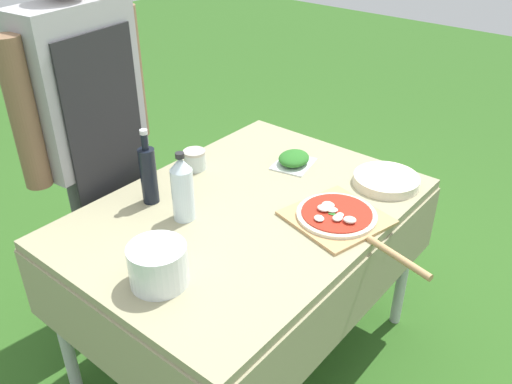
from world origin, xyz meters
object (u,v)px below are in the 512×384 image
object	(u,v)px
oil_bottle	(148,174)
mixing_tub	(158,265)
pizza_on_peel	(339,218)
plate_stack	(386,180)
person_cook	(88,125)
prep_table	(246,227)
sauce_jar	(195,161)
herb_container	(294,159)
water_bottle	(182,188)

from	to	relation	value
oil_bottle	mixing_tub	world-z (taller)	oil_bottle
pizza_on_peel	plate_stack	xyz separation A→B (m)	(0.34, -0.00, 0.00)
person_cook	prep_table	bearing A→B (deg)	99.33
mixing_tub	plate_stack	size ratio (longest dim) A/B	0.67
plate_stack	prep_table	bearing A→B (deg)	146.99
plate_stack	oil_bottle	bearing A→B (deg)	137.42
sauce_jar	mixing_tub	bearing A→B (deg)	-143.61
prep_table	sauce_jar	distance (m)	0.39
person_cook	oil_bottle	size ratio (longest dim) A/B	5.62
prep_table	oil_bottle	bearing A→B (deg)	121.82
plate_stack	sauce_jar	xyz separation A→B (m)	(-0.38, 0.67, 0.02)
pizza_on_peel	herb_container	world-z (taller)	herb_container
prep_table	plate_stack	distance (m)	0.58
plate_stack	mixing_tub	bearing A→B (deg)	165.61
pizza_on_peel	plate_stack	size ratio (longest dim) A/B	2.24
prep_table	mixing_tub	world-z (taller)	mixing_tub
prep_table	person_cook	size ratio (longest dim) A/B	0.80
plate_stack	water_bottle	bearing A→B (deg)	146.69
person_cook	sauce_jar	bearing A→B (deg)	127.63
herb_container	mixing_tub	distance (m)	0.87
sauce_jar	prep_table	bearing A→B (deg)	-105.22
prep_table	herb_container	xyz separation A→B (m)	(0.38, 0.06, 0.11)
herb_container	sauce_jar	distance (m)	0.41
person_cook	herb_container	bearing A→B (deg)	127.59
water_bottle	herb_container	xyz separation A→B (m)	(0.57, -0.06, -0.10)
prep_table	mixing_tub	xyz separation A→B (m)	(-0.48, -0.07, 0.15)
oil_bottle	water_bottle	distance (m)	0.18
oil_bottle	herb_container	world-z (taller)	oil_bottle
prep_table	plate_stack	size ratio (longest dim) A/B	5.00
prep_table	mixing_tub	bearing A→B (deg)	-172.00
oil_bottle	mixing_tub	distance (m)	0.47
water_bottle	plate_stack	xyz separation A→B (m)	(0.67, -0.44, -0.10)
prep_table	oil_bottle	world-z (taller)	oil_bottle
water_bottle	herb_container	size ratio (longest dim) A/B	1.29
pizza_on_peel	water_bottle	xyz separation A→B (m)	(-0.33, 0.44, 0.11)
pizza_on_peel	herb_container	size ratio (longest dim) A/B	2.93
person_cook	plate_stack	distance (m)	1.18
prep_table	plate_stack	bearing A→B (deg)	-33.01
prep_table	mixing_tub	distance (m)	0.50
water_bottle	plate_stack	size ratio (longest dim) A/B	0.98
herb_container	sauce_jar	xyz separation A→B (m)	(-0.28, 0.29, 0.01)
oil_bottle	plate_stack	bearing A→B (deg)	-42.58
prep_table	plate_stack	world-z (taller)	plate_stack
herb_container	plate_stack	world-z (taller)	herb_container
oil_bottle	plate_stack	distance (m)	0.91
prep_table	pizza_on_peel	bearing A→B (deg)	-65.30
water_bottle	mixing_tub	xyz separation A→B (m)	(-0.29, -0.19, -0.06)
pizza_on_peel	herb_container	bearing A→B (deg)	71.24
plate_stack	person_cook	bearing A→B (deg)	124.76
person_cook	plate_stack	world-z (taller)	person_cook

